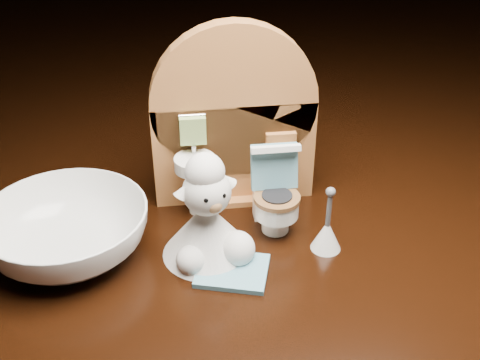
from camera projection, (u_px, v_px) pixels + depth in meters
name	position (u px, v px, depth m)	size (l,w,h in m)	color
backdrop_panel	(233.00, 127.00, 0.47)	(0.13, 0.05, 0.15)	#A66531
toy_toilet	(275.00, 198.00, 0.46)	(0.04, 0.05, 0.07)	white
bath_mat	(232.00, 271.00, 0.42)	(0.05, 0.04, 0.00)	#5991A3
toilet_brush	(327.00, 233.00, 0.44)	(0.02, 0.02, 0.05)	white
plush_lamb	(208.00, 222.00, 0.43)	(0.07, 0.07, 0.09)	silver
ceramic_bowl	(67.00, 232.00, 0.44)	(0.12, 0.12, 0.04)	white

